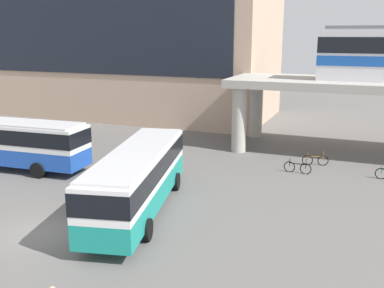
{
  "coord_description": "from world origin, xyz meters",
  "views": [
    {
      "loc": [
        13.27,
        -14.77,
        8.78
      ],
      "look_at": [
        3.49,
        9.88,
        2.2
      ],
      "focal_mm": 41.75,
      "sensor_mm": 36.0,
      "label": 1
    }
  ],
  "objects": [
    {
      "name": "bicycle_brown",
      "position": [
        10.3,
        15.61,
        0.36
      ],
      "size": [
        1.73,
        0.57,
        1.04
      ],
      "color": "black",
      "rests_on": "ground_plane"
    },
    {
      "name": "station_building",
      "position": [
        -11.8,
        29.65,
        9.18
      ],
      "size": [
        31.2,
        14.02,
        18.36
      ],
      "color": "tan",
      "rests_on": "ground_plane"
    },
    {
      "name": "bicycle_black",
      "position": [
        9.44,
        13.4,
        0.36
      ],
      "size": [
        1.79,
        0.19,
        1.04
      ],
      "color": "black",
      "rests_on": "ground_plane"
    },
    {
      "name": "bus_main",
      "position": [
        2.98,
        3.89,
        1.99
      ],
      "size": [
        4.88,
        11.33,
        3.22
      ],
      "color": "teal",
      "rests_on": "ground_plane"
    },
    {
      "name": "ground_plane",
      "position": [
        0.0,
        10.0,
        0.0
      ],
      "size": [
        120.0,
        120.0,
        0.0
      ],
      "primitive_type": "plane",
      "color": "#605E5B"
    },
    {
      "name": "bus_secondary",
      "position": [
        -8.63,
        7.42,
        1.99
      ],
      "size": [
        11.18,
        3.25,
        3.22
      ],
      "color": "#1E4CB2",
      "rests_on": "ground_plane"
    }
  ]
}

